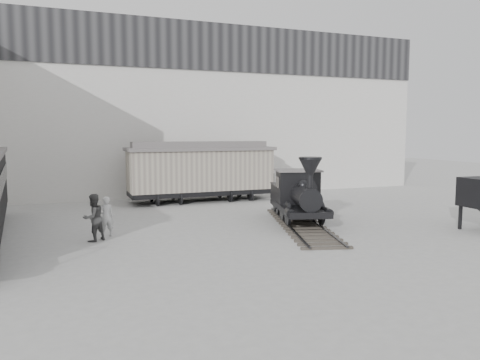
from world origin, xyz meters
name	(u,v)px	position (x,y,z in m)	size (l,w,h in m)	color
ground	(290,244)	(0.00, 0.00, 0.00)	(90.00, 90.00, 0.00)	#9E9E9B
north_wall	(185,110)	(0.00, 14.98, 5.55)	(34.00, 2.51, 11.00)	silver
locomotive	(299,199)	(2.14, 3.30, 1.11)	(4.18, 8.73, 3.02)	#2D2A24
boxcar	(201,170)	(-0.02, 11.48, 1.86)	(8.68, 2.71, 3.56)	black
visitor_a	(106,217)	(-6.19, 3.71, 0.79)	(0.58, 0.38, 1.59)	beige
visitor_b	(93,218)	(-6.72, 3.02, 0.90)	(0.87, 0.68, 1.80)	#464646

